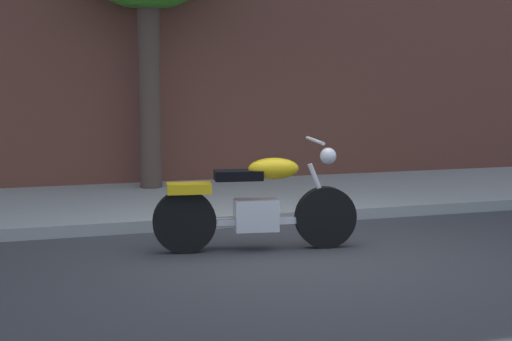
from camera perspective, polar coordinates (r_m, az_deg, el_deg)
ground_plane at (r=7.57m, az=2.96°, el=-6.36°), size 60.00×60.00×0.00m
sidewalk at (r=10.34m, az=-2.73°, el=-2.25°), size 19.33×3.07×0.14m
motorcycle at (r=7.63m, az=-0.02°, el=-2.67°), size 2.09×0.73×1.14m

